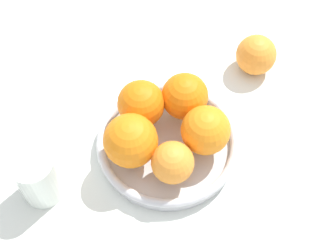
{
  "coord_description": "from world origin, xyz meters",
  "views": [
    {
      "loc": [
        0.04,
        0.38,
        0.67
      ],
      "look_at": [
        0.0,
        0.0,
        0.07
      ],
      "focal_mm": 50.0,
      "sensor_mm": 36.0,
      "label": 1
    }
  ],
  "objects": [
    {
      "name": "drinking_glass",
      "position": [
        0.2,
        0.05,
        0.05
      ],
      "size": [
        0.06,
        0.06,
        0.09
      ],
      "primitive_type": "cylinder",
      "color": "silver",
      "rests_on": "ground_plane"
    },
    {
      "name": "stray_orange",
      "position": [
        -0.18,
        -0.15,
        0.04
      ],
      "size": [
        0.07,
        0.07,
        0.07
      ],
      "primitive_type": "sphere",
      "color": "orange",
      "rests_on": "ground_plane"
    },
    {
      "name": "ground_plane",
      "position": [
        0.0,
        0.0,
        0.0
      ],
      "size": [
        4.0,
        4.0,
        0.0
      ],
      "primitive_type": "plane",
      "color": "silver"
    },
    {
      "name": "fruit_bowl",
      "position": [
        0.0,
        0.0,
        0.02
      ],
      "size": [
        0.23,
        0.23,
        0.03
      ],
      "color": "silver",
      "rests_on": "ground_plane"
    },
    {
      "name": "orange_pile",
      "position": [
        0.0,
        -0.0,
        0.07
      ],
      "size": [
        0.19,
        0.18,
        0.08
      ],
      "color": "orange",
      "rests_on": "fruit_bowl"
    }
  ]
}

